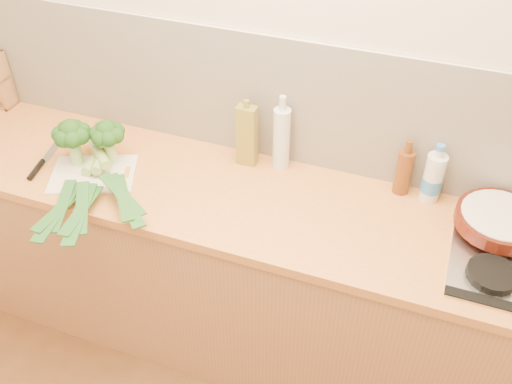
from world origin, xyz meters
TOP-DOWN VIEW (x-y plane):
  - room_shell at (0.00, 1.49)m, footprint 3.50×3.50m
  - counter at (0.00, 1.20)m, footprint 3.20×0.62m
  - chopping_board at (-0.68, 1.11)m, footprint 0.40×0.36m
  - broccoli_left at (-0.78, 1.15)m, footprint 0.15×0.16m
  - broccoli_right at (-0.65, 1.20)m, footprint 0.14×0.15m
  - leek_front at (-0.69, 1.07)m, footprint 0.16×0.66m
  - leek_mid at (-0.64, 1.08)m, footprint 0.28×0.68m
  - leek_back at (-0.60, 1.09)m, footprint 0.51×0.46m
  - chefs_knife at (-0.92, 1.08)m, footprint 0.09×0.31m
  - skillet at (0.88, 1.32)m, footprint 0.45×0.31m
  - oil_tin at (-0.12, 1.41)m, footprint 0.08×0.05m
  - glass_bottle at (0.02, 1.43)m, footprint 0.07×0.07m
  - amber_bottle at (0.51, 1.44)m, footprint 0.06×0.06m
  - water_bottle at (0.62, 1.44)m, footprint 0.08×0.08m

SIDE VIEW (x-z plane):
  - counter at x=0.00m, z-range 0.00..0.90m
  - chopping_board at x=-0.68m, z-range 0.90..0.91m
  - chefs_knife at x=-0.92m, z-range 0.90..0.92m
  - leek_front at x=-0.69m, z-range 0.91..0.95m
  - leek_mid at x=-0.64m, z-range 0.93..0.97m
  - skillet at x=0.88m, z-range 0.94..0.99m
  - leek_back at x=-0.60m, z-range 0.95..0.99m
  - water_bottle at x=0.62m, z-range 0.88..1.11m
  - amber_bottle at x=0.51m, z-range 0.88..1.12m
  - oil_tin at x=-0.12m, z-range 0.89..1.19m
  - glass_bottle at x=0.02m, z-range 0.88..1.21m
  - broccoli_right at x=-0.65m, z-range 0.95..1.14m
  - broccoli_left at x=-0.78m, z-range 0.95..1.15m
  - room_shell at x=0.00m, z-range -0.58..2.92m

